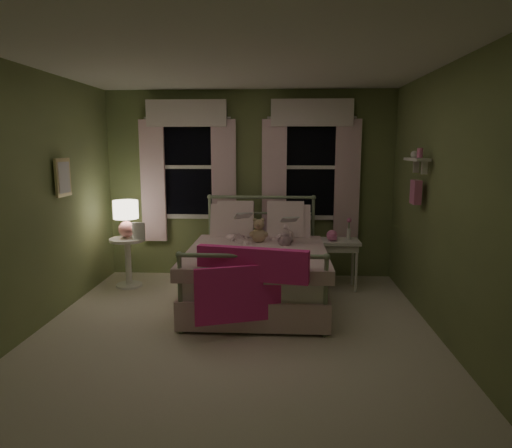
# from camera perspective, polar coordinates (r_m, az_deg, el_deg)

# --- Properties ---
(room_shell) EXTENTS (4.20, 4.20, 4.20)m
(room_shell) POSITION_cam_1_polar(r_m,az_deg,el_deg) (4.35, -2.78, 2.57)
(room_shell) COLOR #EEE2CE
(room_shell) RESTS_ON ground
(bed) EXTENTS (1.58, 2.04, 1.18)m
(bed) POSITION_cam_1_polar(r_m,az_deg,el_deg) (5.45, 0.21, -5.76)
(bed) COLOR white
(bed) RESTS_ON ground
(pink_throw) EXTENTS (1.10, 0.42, 0.71)m
(pink_throw) POSITION_cam_1_polar(r_m,az_deg,el_deg) (4.40, -0.50, -6.51)
(pink_throw) COLOR #FE319A
(pink_throw) RESTS_ON bed
(child_left) EXTENTS (0.34, 0.29, 0.78)m
(child_left) POSITION_cam_1_polar(r_m,az_deg,el_deg) (5.76, -2.35, 0.95)
(child_left) COLOR #F7D1DD
(child_left) RESTS_ON bed
(child_right) EXTENTS (0.40, 0.32, 0.77)m
(child_right) POSITION_cam_1_polar(r_m,az_deg,el_deg) (5.74, 3.22, 0.84)
(child_right) COLOR #F7D1DD
(child_right) RESTS_ON bed
(book_left) EXTENTS (0.22, 0.16, 0.26)m
(book_left) POSITION_cam_1_polar(r_m,az_deg,el_deg) (5.52, -2.60, 0.56)
(book_left) COLOR beige
(book_left) RESTS_ON child_left
(book_right) EXTENTS (0.21, 0.14, 0.26)m
(book_right) POSITION_cam_1_polar(r_m,az_deg,el_deg) (5.50, 3.22, 0.07)
(book_right) COLOR beige
(book_right) RESTS_ON child_right
(teddy_bear) EXTENTS (0.23, 0.19, 0.31)m
(teddy_bear) POSITION_cam_1_polar(r_m,az_deg,el_deg) (5.62, 0.35, -1.03)
(teddy_bear) COLOR tan
(teddy_bear) RESTS_ON bed
(nightstand_left) EXTENTS (0.46, 0.46, 0.65)m
(nightstand_left) POSITION_cam_1_polar(r_m,az_deg,el_deg) (6.24, -15.72, -3.80)
(nightstand_left) COLOR white
(nightstand_left) RESTS_ON ground
(table_lamp) EXTENTS (0.32, 0.32, 0.48)m
(table_lamp) POSITION_cam_1_polar(r_m,az_deg,el_deg) (6.14, -15.95, 1.06)
(table_lamp) COLOR pink
(table_lamp) RESTS_ON nightstand_left
(book_nightstand) EXTENTS (0.17, 0.23, 0.02)m
(book_nightstand) POSITION_cam_1_polar(r_m,az_deg,el_deg) (6.09, -15.18, -1.81)
(book_nightstand) COLOR beige
(book_nightstand) RESTS_ON nightstand_left
(nightstand_right) EXTENTS (0.50, 0.40, 0.64)m
(nightstand_right) POSITION_cam_1_polar(r_m,az_deg,el_deg) (5.97, 10.38, -2.92)
(nightstand_right) COLOR white
(nightstand_right) RESTS_ON ground
(pink_toy) EXTENTS (0.14, 0.18, 0.14)m
(pink_toy) POSITION_cam_1_polar(r_m,az_deg,el_deg) (5.92, 9.48, -1.43)
(pink_toy) COLOR pink
(pink_toy) RESTS_ON nightstand_right
(bud_vase) EXTENTS (0.06, 0.06, 0.28)m
(bud_vase) POSITION_cam_1_polar(r_m,az_deg,el_deg) (5.99, 11.53, -0.58)
(bud_vase) COLOR white
(bud_vase) RESTS_ON nightstand_right
(window_left) EXTENTS (1.34, 0.13, 1.96)m
(window_left) POSITION_cam_1_polar(r_m,az_deg,el_deg) (6.46, -8.50, 7.69)
(window_left) COLOR black
(window_left) RESTS_ON room_shell
(window_right) EXTENTS (1.34, 0.13, 1.96)m
(window_right) POSITION_cam_1_polar(r_m,az_deg,el_deg) (6.34, 6.87, 7.69)
(window_right) COLOR black
(window_right) RESTS_ON room_shell
(wall_shelf) EXTENTS (0.15, 0.50, 0.60)m
(wall_shelf) POSITION_cam_1_polar(r_m,az_deg,el_deg) (5.21, 19.43, 5.69)
(wall_shelf) COLOR white
(wall_shelf) RESTS_ON room_shell
(framed_picture) EXTENTS (0.03, 0.32, 0.42)m
(framed_picture) POSITION_cam_1_polar(r_m,az_deg,el_deg) (5.46, -22.98, 5.38)
(framed_picture) COLOR beige
(framed_picture) RESTS_ON room_shell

